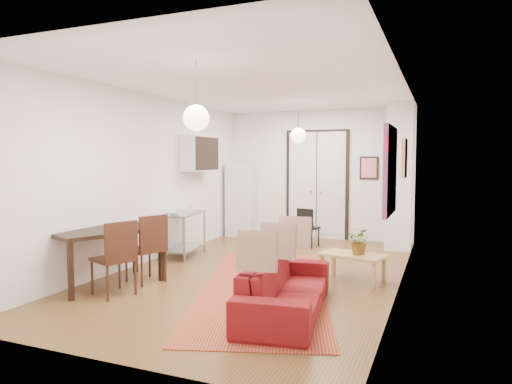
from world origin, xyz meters
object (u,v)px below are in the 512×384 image
at_px(kitchen_counter, 183,229).
at_px(dining_chair_near, 150,242).
at_px(black_side_chair, 310,224).
at_px(dining_table, 106,235).
at_px(fridge, 241,199).
at_px(coffee_table, 353,257).
at_px(sofa, 286,287).
at_px(dining_chair_far, 118,250).

relative_size(kitchen_counter, dining_chair_near, 1.13).
bearing_deg(black_side_chair, dining_table, 77.17).
height_order(dining_table, dining_chair_near, dining_chair_near).
bearing_deg(fridge, black_side_chair, -28.90).
relative_size(coffee_table, black_side_chair, 1.25).
height_order(kitchen_counter, dining_table, kitchen_counter).
height_order(sofa, fridge, fridge).
xyz_separation_m(sofa, kitchen_counter, (-2.73, 2.24, 0.20)).
bearing_deg(dining_table, black_side_chair, 64.53).
height_order(fridge, black_side_chair, fridge).
bearing_deg(kitchen_counter, dining_chair_near, -83.72).
relative_size(sofa, kitchen_counter, 1.84).
height_order(dining_table, dining_chair_far, dining_chair_far).
bearing_deg(sofa, coffee_table, -23.00).
height_order(fridge, dining_chair_near, fridge).
bearing_deg(dining_table, coffee_table, 25.68).
bearing_deg(fridge, dining_chair_far, -92.94).
distance_m(sofa, dining_table, 2.77).
bearing_deg(coffee_table, dining_table, -154.32).
relative_size(sofa, dining_chair_far, 2.08).
distance_m(dining_table, dining_chair_near, 0.63).
distance_m(fridge, dining_chair_near, 4.24).
bearing_deg(dining_chair_near, black_side_chair, 179.38).
distance_m(coffee_table, dining_chair_near, 2.99).
bearing_deg(dining_table, dining_chair_far, -31.12).
xyz_separation_m(sofa, coffee_table, (0.46, 1.70, 0.05)).
distance_m(coffee_table, fridge, 4.49).
bearing_deg(sofa, dining_chair_near, 67.12).
height_order(kitchen_counter, dining_chair_near, dining_chair_near).
xyz_separation_m(coffee_table, black_side_chair, (-1.31, 2.40, 0.11)).
xyz_separation_m(coffee_table, dining_table, (-3.19, -1.53, 0.36)).
relative_size(coffee_table, fridge, 0.59).
relative_size(kitchen_counter, dining_table, 0.68).
relative_size(sofa, black_side_chair, 2.58).
bearing_deg(kitchen_counter, dining_table, -98.00).
relative_size(coffee_table, kitchen_counter, 0.89).
relative_size(coffee_table, dining_table, 0.61).
bearing_deg(kitchen_counter, coffee_table, -17.68).
xyz_separation_m(fridge, black_side_chair, (1.87, -0.72, -0.39)).
distance_m(dining_table, black_side_chair, 4.37).
xyz_separation_m(dining_table, dining_chair_far, (0.41, -0.25, -0.14)).
height_order(dining_chair_near, dining_chair_far, same).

